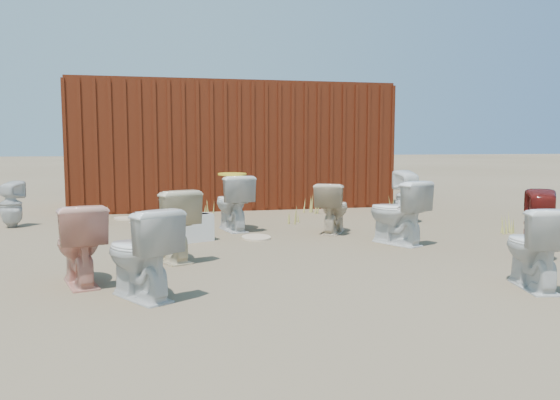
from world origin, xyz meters
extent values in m
plane|color=brown|center=(0.00, 0.00, 0.00)|extent=(100.00, 100.00, 0.00)
cube|color=#48190C|center=(0.00, 5.20, 1.20)|extent=(6.00, 2.40, 2.40)
imported|color=silver|center=(-1.62, -1.48, 0.37)|extent=(0.74, 0.83, 0.74)
imported|color=#E39983|center=(-2.15, -0.91, 0.36)|extent=(0.59, 0.79, 0.72)
imported|color=silver|center=(1.68, -1.90, 0.36)|extent=(0.54, 0.77, 0.72)
imported|color=#5E1310|center=(2.52, -0.91, 0.38)|extent=(0.47, 0.47, 0.75)
imported|color=white|center=(1.41, 0.29, 0.40)|extent=(0.73, 0.89, 0.80)
imported|color=silver|center=(-3.60, 2.78, 0.34)|extent=(0.42, 0.42, 0.69)
imported|color=beige|center=(-1.37, -0.08, 0.38)|extent=(0.71, 0.86, 0.77)
imported|color=beige|center=(0.90, 1.26, 0.35)|extent=(0.70, 0.79, 0.70)
imported|color=silver|center=(-0.43, 1.79, 0.40)|extent=(0.59, 0.85, 0.80)
imported|color=white|center=(2.36, 1.96, 0.41)|extent=(0.40, 0.41, 0.82)
ellipsoid|color=yellow|center=(-0.43, 1.79, 0.81)|extent=(0.40, 0.51, 0.02)
cube|color=silver|center=(-1.04, 1.00, 0.17)|extent=(0.54, 0.37, 0.35)
ellipsoid|color=beige|center=(-0.22, 1.06, 0.01)|extent=(0.39, 0.50, 0.02)
ellipsoid|color=beige|center=(-1.99, 3.33, 0.01)|extent=(0.57, 0.59, 0.02)
cone|color=#A8A143|center=(-2.41, 2.78, 0.15)|extent=(0.36, 0.36, 0.30)
cone|color=#A8A143|center=(0.56, 2.29, 0.12)|extent=(0.32, 0.32, 0.24)
cone|color=#A8A143|center=(2.49, 2.75, 0.17)|extent=(0.36, 0.36, 0.34)
cone|color=#A8A143|center=(-0.68, 3.50, 0.12)|extent=(0.30, 0.30, 0.24)
cone|color=#A8A143|center=(1.18, 3.42, 0.16)|extent=(0.34, 0.34, 0.32)
cone|color=#A8A143|center=(3.27, 0.71, 0.14)|extent=(0.28, 0.28, 0.27)
camera|label=1|loc=(-1.46, -5.92, 1.25)|focal=35.00mm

